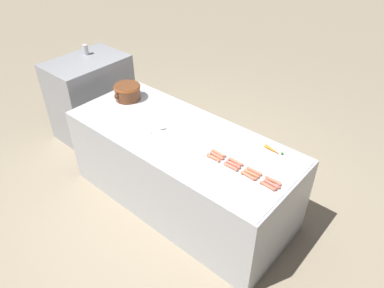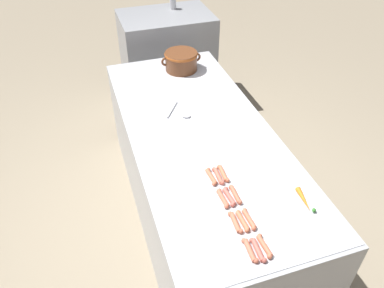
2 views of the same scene
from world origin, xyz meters
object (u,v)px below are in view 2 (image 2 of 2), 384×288
Objects in this scene: hot_dog_4 at (258,250)px; serving_spoon at (181,114)px; hot_dog_1 at (235,222)px; hot_dog_10 at (235,194)px; hot_dog_3 at (211,177)px; bean_pot at (181,60)px; hot_dog_0 at (250,250)px; hot_dog_2 at (223,198)px; hot_dog_6 at (229,197)px; hot_dog_7 at (218,176)px; soda_can at (173,3)px; hot_dog_5 at (243,221)px; carrot at (305,200)px; hot_dog_8 at (264,246)px; hot_dog_9 at (249,219)px; back_cabinet at (168,60)px; hot_dog_11 at (223,173)px.

serving_spoon is at bearing 90.80° from hot_dog_4.
hot_dog_1 is 1.00× the size of hot_dog_10.
bean_pot is at bearing 80.72° from hot_dog_3.
hot_dog_2 is (0.00, 0.36, 0.00)m from hot_dog_0.
serving_spoon is at bearing 91.20° from hot_dog_6.
soda_can reaches higher than hot_dog_7.
serving_spoon is (0.02, 0.69, -0.01)m from hot_dog_3.
hot_dog_7 is at bearing -99.44° from soda_can.
hot_dog_10 is at bearing 78.28° from hot_dog_5.
carrot is at bearing 2.99° from hot_dog_1.
hot_dog_0 is at bearing 164.90° from hot_dog_4.
hot_dog_8 is 0.18m from hot_dog_9.
back_cabinet is 6.88× the size of hot_dog_4.
hot_dog_4 is at bearing -90.23° from hot_dog_7.
hot_dog_7 is (-0.28, -2.24, 0.36)m from back_cabinet.
hot_dog_1 is at bearing 89.97° from hot_dog_0.
hot_dog_1 is 1.00× the size of hot_dog_8.
hot_dog_5 is at bearing -4.79° from hot_dog_1.
hot_dog_9 is (0.08, -0.00, 0.00)m from hot_dog_1.
hot_dog_1 is 1.00× the size of hot_dog_3.
hot_dog_2 and hot_dog_7 have the same top height.
hot_dog_0 is 0.19m from hot_dog_9.
hot_dog_5 is (0.04, -0.00, 0.00)m from hot_dog_1.
hot_dog_4 and hot_dog_8 have the same top height.
serving_spoon is (-0.06, 1.23, -0.01)m from hot_dog_8.
soda_can is at bearing 89.82° from carrot.
soda_can reaches higher than hot_dog_2.
hot_dog_6 is 1.20× the size of soda_can.
hot_dog_1 is 1.00× the size of hot_dog_2.
hot_dog_1 and hot_dog_8 have the same top height.
back_cabinet reaches higher than hot_dog_7.
back_cabinet is at bearing 84.36° from hot_dog_10.
bean_pot is at bearing 84.02° from hot_dog_5.
hot_dog_6 is at bearing 90.34° from hot_dog_5.
back_cabinet is at bearing 83.44° from hot_dog_6.
bean_pot is (0.14, 1.71, 0.08)m from hot_dog_9.
back_cabinet is 2.45m from hot_dog_10.
hot_dog_5 and hot_dog_6 have the same top height.
soda_can reaches higher than hot_dog_9.
back_cabinet reaches higher than serving_spoon.
hot_dog_6 is at bearing 2.41° from hot_dog_2.
hot_dog_0 is at bearing -97.95° from hot_dog_11.
carrot is (0.39, -0.16, 0.00)m from hot_dog_6.
hot_dog_4 is 0.54m from hot_dog_7.
hot_dog_9 is 0.82× the size of carrot.
hot_dog_4 is at bearing -90.61° from hot_dog_5.
hot_dog_5 is (0.04, -0.18, 0.00)m from hot_dog_2.
hot_dog_4 is at bearing -84.10° from hot_dog_2.
hot_dog_10 is (0.08, -0.18, 0.00)m from hot_dog_3.
hot_dog_5 and hot_dog_10 have the same top height.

